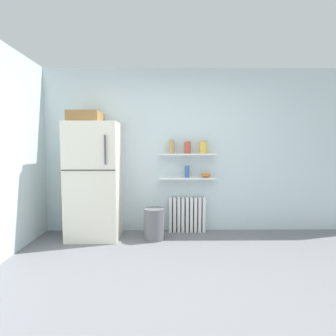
{
  "coord_description": "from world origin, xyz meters",
  "views": [
    {
      "loc": [
        -0.29,
        -2.39,
        1.35
      ],
      "look_at": [
        -0.24,
        1.6,
        1.05
      ],
      "focal_mm": 29.28,
      "sensor_mm": 36.0,
      "label": 1
    }
  ],
  "objects_px": {
    "storage_jar_1": "(187,147)",
    "shelf_bowl": "(206,175)",
    "refrigerator": "(94,178)",
    "vase": "(187,172)",
    "trash_bin": "(154,224)",
    "storage_jar_0": "(172,147)",
    "storage_jar_2": "(203,147)",
    "radiator": "(187,215)"
  },
  "relations": [
    {
      "from": "storage_jar_0",
      "to": "vase",
      "type": "height_order",
      "value": "storage_jar_0"
    },
    {
      "from": "refrigerator",
      "to": "vase",
      "type": "relative_size",
      "value": 10.34
    },
    {
      "from": "refrigerator",
      "to": "storage_jar_0",
      "type": "relative_size",
      "value": 8.63
    },
    {
      "from": "refrigerator",
      "to": "radiator",
      "type": "distance_m",
      "value": 1.56
    },
    {
      "from": "shelf_bowl",
      "to": "trash_bin",
      "type": "height_order",
      "value": "shelf_bowl"
    },
    {
      "from": "radiator",
      "to": "storage_jar_0",
      "type": "relative_size",
      "value": 2.68
    },
    {
      "from": "radiator",
      "to": "storage_jar_1",
      "type": "distance_m",
      "value": 1.08
    },
    {
      "from": "storage_jar_2",
      "to": "vase",
      "type": "xyz_separation_m",
      "value": [
        -0.25,
        0.0,
        -0.38
      ]
    },
    {
      "from": "radiator",
      "to": "trash_bin",
      "type": "relative_size",
      "value": 1.26
    },
    {
      "from": "storage_jar_2",
      "to": "vase",
      "type": "distance_m",
      "value": 0.46
    },
    {
      "from": "storage_jar_1",
      "to": "trash_bin",
      "type": "distance_m",
      "value": 1.28
    },
    {
      "from": "storage_jar_1",
      "to": "vase",
      "type": "distance_m",
      "value": 0.38
    },
    {
      "from": "storage_jar_0",
      "to": "vase",
      "type": "relative_size",
      "value": 1.2
    },
    {
      "from": "radiator",
      "to": "storage_jar_0",
      "type": "bearing_deg",
      "value": -173.1
    },
    {
      "from": "storage_jar_0",
      "to": "vase",
      "type": "xyz_separation_m",
      "value": [
        0.24,
        -0.0,
        -0.39
      ]
    },
    {
      "from": "storage_jar_2",
      "to": "trash_bin",
      "type": "distance_m",
      "value": 1.4
    },
    {
      "from": "vase",
      "to": "shelf_bowl",
      "type": "height_order",
      "value": "vase"
    },
    {
      "from": "storage_jar_2",
      "to": "vase",
      "type": "height_order",
      "value": "storage_jar_2"
    },
    {
      "from": "trash_bin",
      "to": "radiator",
      "type": "bearing_deg",
      "value": 35.56
    },
    {
      "from": "storage_jar_1",
      "to": "shelf_bowl",
      "type": "relative_size",
      "value": 1.28
    },
    {
      "from": "vase",
      "to": "trash_bin",
      "type": "height_order",
      "value": "vase"
    },
    {
      "from": "vase",
      "to": "storage_jar_0",
      "type": "bearing_deg",
      "value": 180.0
    },
    {
      "from": "storage_jar_0",
      "to": "storage_jar_2",
      "type": "bearing_deg",
      "value": -0.0
    },
    {
      "from": "storage_jar_2",
      "to": "trash_bin",
      "type": "xyz_separation_m",
      "value": [
        -0.76,
        -0.34,
        -1.13
      ]
    },
    {
      "from": "storage_jar_1",
      "to": "storage_jar_2",
      "type": "bearing_deg",
      "value": 0.0
    },
    {
      "from": "radiator",
      "to": "trash_bin",
      "type": "xyz_separation_m",
      "value": [
        -0.51,
        -0.37,
        -0.05
      ]
    },
    {
      "from": "refrigerator",
      "to": "trash_bin",
      "type": "xyz_separation_m",
      "value": [
        0.9,
        -0.12,
        -0.66
      ]
    },
    {
      "from": "storage_jar_1",
      "to": "shelf_bowl",
      "type": "distance_m",
      "value": 0.53
    },
    {
      "from": "storage_jar_0",
      "to": "storage_jar_2",
      "type": "xyz_separation_m",
      "value": [
        0.5,
        -0.0,
        -0.01
      ]
    },
    {
      "from": "storage_jar_0",
      "to": "refrigerator",
      "type": "bearing_deg",
      "value": -169.55
    },
    {
      "from": "radiator",
      "to": "storage_jar_1",
      "type": "xyz_separation_m",
      "value": [
        -0.0,
        -0.03,
        1.08
      ]
    },
    {
      "from": "refrigerator",
      "to": "storage_jar_1",
      "type": "relative_size",
      "value": 9.39
    },
    {
      "from": "storage_jar_1",
      "to": "vase",
      "type": "xyz_separation_m",
      "value": [
        -0.01,
        0.0,
        -0.38
      ]
    },
    {
      "from": "storage_jar_1",
      "to": "trash_bin",
      "type": "height_order",
      "value": "storage_jar_1"
    },
    {
      "from": "storage_jar_2",
      "to": "trash_bin",
      "type": "bearing_deg",
      "value": -156.13
    },
    {
      "from": "storage_jar_0",
      "to": "vase",
      "type": "bearing_deg",
      "value": -0.0
    },
    {
      "from": "radiator",
      "to": "storage_jar_2",
      "type": "distance_m",
      "value": 1.11
    },
    {
      "from": "refrigerator",
      "to": "storage_jar_1",
      "type": "xyz_separation_m",
      "value": [
        1.41,
        0.21,
        0.46
      ]
    },
    {
      "from": "trash_bin",
      "to": "vase",
      "type": "bearing_deg",
      "value": 33.57
    },
    {
      "from": "storage_jar_1",
      "to": "shelf_bowl",
      "type": "height_order",
      "value": "storage_jar_1"
    },
    {
      "from": "refrigerator",
      "to": "vase",
      "type": "xyz_separation_m",
      "value": [
        1.4,
        0.21,
        0.08
      ]
    },
    {
      "from": "refrigerator",
      "to": "storage_jar_0",
      "type": "height_order",
      "value": "refrigerator"
    }
  ]
}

